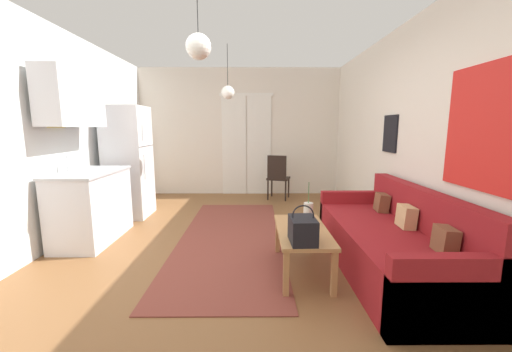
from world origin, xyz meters
TOP-DOWN VIEW (x-y plane):
  - ground_plane at (0.00, 0.00)m, footprint 4.83×7.50m
  - wall_back at (0.01, 3.50)m, footprint 4.43×0.13m
  - wall_right at (2.16, -0.01)m, footprint 0.12×7.10m
  - wall_left at (-2.16, 0.00)m, footprint 0.12×7.10m
  - area_rug at (-0.00, 0.71)m, footprint 1.31×3.38m
  - couch at (1.71, -0.23)m, footprint 0.86×2.12m
  - coffee_table at (0.79, -0.22)m, footprint 0.49×1.01m
  - bamboo_vase at (0.88, -0.03)m, footprint 0.10×0.10m
  - handbag at (0.74, -0.57)m, footprint 0.23×0.31m
  - refrigerator at (-1.73, 1.77)m, footprint 0.63×0.65m
  - kitchen_counter at (-1.80, 0.67)m, footprint 0.60×1.12m
  - accent_chair at (0.79, 2.88)m, footprint 0.52×0.50m
  - pendant_lamp_near at (-0.17, -0.32)m, footprint 0.22×0.22m
  - pendant_lamp_far at (-0.09, 1.67)m, footprint 0.20×0.20m

SIDE VIEW (x-z plane):
  - ground_plane at x=0.00m, z-range -0.10..0.00m
  - area_rug at x=0.00m, z-range 0.00..0.01m
  - couch at x=1.71m, z-range -0.14..0.71m
  - coffee_table at x=0.79m, z-range 0.16..0.61m
  - accent_chair at x=0.79m, z-range 0.04..0.95m
  - bamboo_vase at x=0.88m, z-range 0.34..0.78m
  - handbag at x=0.74m, z-range 0.39..0.73m
  - kitchen_counter at x=-1.80m, z-range -0.25..1.88m
  - refrigerator at x=-1.73m, z-range 0.00..1.78m
  - wall_back at x=0.01m, z-range -0.01..2.67m
  - wall_left at x=-2.16m, z-range 0.00..2.69m
  - wall_right at x=2.16m, z-range 0.00..2.69m
  - pendant_lamp_far at x=-0.09m, z-range 1.57..2.38m
  - pendant_lamp_near at x=-0.17m, z-range 1.82..2.47m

